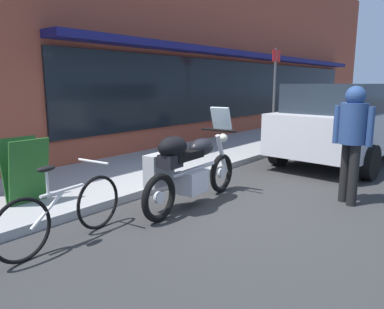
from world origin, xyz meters
TOP-DOWN VIEW (x-y plane):
  - ground_plane at (0.00, 0.00)m, footprint 80.00×80.00m
  - storefront_building at (7.57, 3.87)m, footprint 23.13×0.90m
  - sidewalk_curb at (9.00, 2.47)m, footprint 30.00×2.50m
  - touring_motorcycle at (-0.32, 0.40)m, footprint 2.22×0.62m
  - parked_bicycle at (-2.12, 0.66)m, footprint 1.68×0.48m
  - parked_minivan at (4.44, -0.41)m, footprint 4.63×2.32m
  - pedestrian_walking at (1.31, -1.35)m, footprint 0.39×0.56m
  - sandwich_board_sign at (-1.84, 2.05)m, footprint 0.55×0.41m
  - parking_sign_pole at (5.58, 2.04)m, footprint 0.44×0.07m

SIDE VIEW (x-z plane):
  - ground_plane at x=0.00m, z-range 0.00..0.00m
  - sidewalk_curb at x=9.00m, z-range 0.00..0.12m
  - parked_bicycle at x=-2.12m, z-range -0.09..0.83m
  - sandwich_board_sign at x=-1.84m, z-range 0.12..1.02m
  - touring_motorcycle at x=-0.32m, z-range -0.09..1.30m
  - parked_minivan at x=4.44m, z-range 0.06..1.80m
  - pedestrian_walking at x=1.31m, z-range 0.23..1.95m
  - parking_sign_pole at x=5.58m, z-range 0.35..2.96m
  - storefront_building at x=7.57m, z-range -0.07..6.30m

